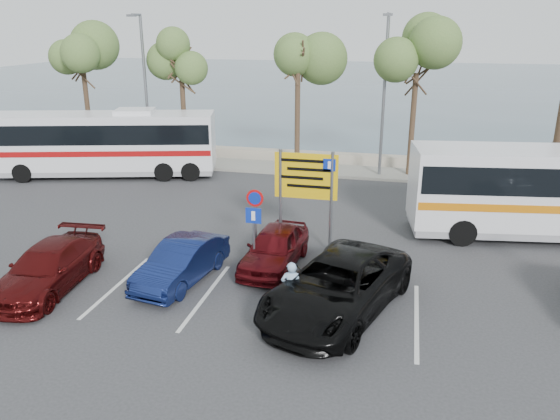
% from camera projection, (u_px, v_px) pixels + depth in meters
% --- Properties ---
extents(ground, '(120.00, 120.00, 0.00)m').
position_uv_depth(ground, '(254.00, 285.00, 16.85)').
color(ground, '#313133').
rests_on(ground, ground).
extents(kerb_strip, '(44.00, 2.40, 0.15)m').
position_uv_depth(kerb_strip, '(324.00, 170.00, 29.72)').
color(kerb_strip, gray).
rests_on(kerb_strip, ground).
extents(seawall, '(48.00, 0.80, 0.60)m').
position_uv_depth(seawall, '(329.00, 158.00, 31.49)').
color(seawall, tan).
rests_on(seawall, ground).
extents(sea, '(140.00, 140.00, 0.00)m').
position_uv_depth(sea, '(377.00, 84.00, 72.10)').
color(sea, '#3B515E').
rests_on(sea, ground).
extents(tree_far_left, '(3.20, 3.20, 7.60)m').
position_uv_depth(tree_far_left, '(81.00, 48.00, 30.72)').
color(tree_far_left, '#382619').
rests_on(tree_far_left, kerb_strip).
extents(tree_left, '(3.20, 3.20, 7.20)m').
position_uv_depth(tree_left, '(180.00, 56.00, 29.52)').
color(tree_left, '#382619').
rests_on(tree_left, kerb_strip).
extents(tree_mid, '(3.20, 3.20, 8.00)m').
position_uv_depth(tree_mid, '(298.00, 44.00, 27.91)').
color(tree_mid, '#382619').
rests_on(tree_mid, kerb_strip).
extents(tree_right, '(3.20, 3.20, 7.40)m').
position_uv_depth(tree_right, '(418.00, 56.00, 26.77)').
color(tree_right, '#382619').
rests_on(tree_right, kerb_strip).
extents(street_lamp_left, '(0.45, 1.15, 8.01)m').
position_uv_depth(street_lamp_left, '(145.00, 82.00, 29.97)').
color(street_lamp_left, slate).
rests_on(street_lamp_left, kerb_strip).
extents(street_lamp_right, '(0.45, 1.15, 8.01)m').
position_uv_depth(street_lamp_right, '(384.00, 88.00, 27.16)').
color(street_lamp_right, slate).
rests_on(street_lamp_right, kerb_strip).
extents(direction_sign, '(2.20, 0.12, 3.60)m').
position_uv_depth(direction_sign, '(306.00, 184.00, 18.79)').
color(direction_sign, slate).
rests_on(direction_sign, ground).
extents(sign_no_stop, '(0.60, 0.08, 2.35)m').
position_uv_depth(sign_no_stop, '(255.00, 211.00, 18.67)').
color(sign_no_stop, slate).
rests_on(sign_no_stop, ground).
extents(sign_parking, '(0.50, 0.07, 2.25)m').
position_uv_depth(sign_parking, '(254.00, 231.00, 17.15)').
color(sign_parking, slate).
rests_on(sign_parking, ground).
extents(lane_markings, '(12.02, 4.20, 0.01)m').
position_uv_depth(lane_markings, '(208.00, 296.00, 16.18)').
color(lane_markings, silver).
rests_on(lane_markings, ground).
extents(coach_bus_left, '(11.55, 5.28, 3.53)m').
position_uv_depth(coach_bus_left, '(105.00, 146.00, 28.37)').
color(coach_bus_left, silver).
rests_on(coach_bus_left, ground).
extents(car_blue, '(1.95, 4.10, 1.30)m').
position_uv_depth(car_blue, '(182.00, 262.00, 16.93)').
color(car_blue, '#101B4C').
rests_on(car_blue, ground).
extents(car_maroon, '(2.16, 4.69, 1.33)m').
position_uv_depth(car_maroon, '(48.00, 268.00, 16.48)').
color(car_maroon, '#460B0B').
rests_on(car_maroon, ground).
extents(car_red, '(1.87, 4.04, 1.34)m').
position_uv_depth(car_red, '(275.00, 248.00, 17.95)').
color(car_red, '#4A0A0E').
rests_on(car_red, ground).
extents(suv_black, '(4.28, 6.22, 1.58)m').
position_uv_depth(suv_black, '(337.00, 286.00, 15.06)').
color(suv_black, black).
rests_on(suv_black, ground).
extents(pedestrian_near, '(0.63, 0.48, 1.55)m').
position_uv_depth(pedestrian_near, '(291.00, 288.00, 14.99)').
color(pedestrian_near, '#8DADCD').
rests_on(pedestrian_near, ground).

